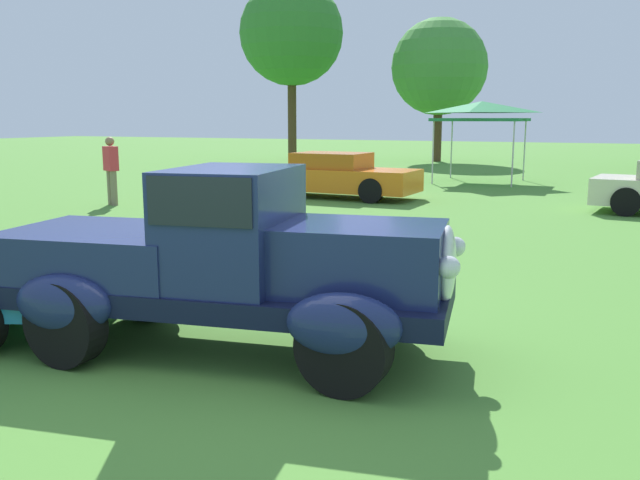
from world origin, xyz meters
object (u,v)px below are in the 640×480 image
at_px(spectator_near_truck, 111,168).
at_px(canopy_tent_left_field, 482,110).
at_px(feature_pickup_truck, 226,260).
at_px(show_car_orange, 336,176).

xyz_separation_m(spectator_near_truck, canopy_tent_left_field, (7.09, 10.08, 1.51)).
height_order(feature_pickup_truck, spectator_near_truck, feature_pickup_truck).
bearing_deg(show_car_orange, canopy_tent_left_field, 67.07).
bearing_deg(show_car_orange, feature_pickup_truck, -71.54).
xyz_separation_m(show_car_orange, spectator_near_truck, (-4.44, -3.82, 0.31)).
distance_m(show_car_orange, spectator_near_truck, 5.86).
xyz_separation_m(feature_pickup_truck, spectator_near_truck, (-8.37, 7.96, 0.05)).
relative_size(feature_pickup_truck, show_car_orange, 0.99).
bearing_deg(feature_pickup_truck, show_car_orange, 108.46).
bearing_deg(spectator_near_truck, canopy_tent_left_field, 54.88).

